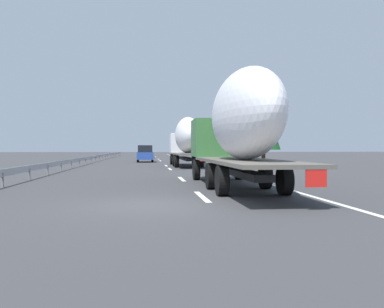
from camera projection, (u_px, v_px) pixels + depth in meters
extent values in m
plane|color=#38383A|center=(146.00, 161.00, 51.85)|extent=(260.00, 260.00, 0.00)
cube|color=white|center=(202.00, 196.00, 14.28)|extent=(3.20, 0.20, 0.01)
cube|color=white|center=(182.00, 179.00, 22.35)|extent=(3.20, 0.20, 0.01)
cube|color=white|center=(170.00, 169.00, 33.21)|extent=(3.20, 0.20, 0.01)
cube|color=white|center=(166.00, 166.00, 39.39)|extent=(3.20, 0.20, 0.01)
cube|color=white|center=(160.00, 161.00, 54.76)|extent=(3.20, 0.20, 0.01)
cube|color=white|center=(158.00, 159.00, 62.90)|extent=(3.20, 0.20, 0.01)
cube|color=white|center=(156.00, 157.00, 78.69)|extent=(3.20, 0.20, 0.01)
cube|color=white|center=(155.00, 157.00, 82.60)|extent=(3.20, 0.20, 0.01)
cube|color=white|center=(156.00, 157.00, 80.97)|extent=(3.20, 0.20, 0.01)
cube|color=white|center=(153.00, 155.00, 105.71)|extent=(3.20, 0.20, 0.01)
cube|color=white|center=(187.00, 160.00, 57.42)|extent=(110.00, 0.20, 0.01)
cube|color=silver|center=(183.00, 143.00, 42.39)|extent=(2.40, 2.50, 1.90)
cube|color=black|center=(182.00, 138.00, 43.47)|extent=(0.08, 2.12, 0.80)
cube|color=#262628|center=(185.00, 158.00, 39.64)|extent=(10.23, 0.70, 0.24)
cube|color=#59544C|center=(188.00, 154.00, 36.87)|extent=(8.72, 2.50, 0.12)
ellipsoid|color=white|center=(188.00, 135.00, 37.28)|extent=(6.01, 2.20, 3.14)
cube|color=red|center=(203.00, 158.00, 32.64)|extent=(0.04, 0.56, 0.56)
cylinder|color=black|center=(172.00, 159.00, 42.29)|extent=(1.04, 0.30, 1.04)
cylinder|color=black|center=(194.00, 159.00, 42.53)|extent=(1.04, 0.30, 1.04)
cylinder|color=black|center=(175.00, 161.00, 37.95)|extent=(1.04, 0.35, 1.04)
cylinder|color=black|center=(199.00, 160.00, 38.19)|extent=(1.04, 0.35, 1.04)
cylinder|color=black|center=(177.00, 161.00, 35.57)|extent=(1.04, 0.35, 1.04)
cylinder|color=black|center=(203.00, 161.00, 35.81)|extent=(1.04, 0.35, 1.04)
cube|color=#387038|center=(218.00, 138.00, 21.86)|extent=(2.40, 2.50, 1.90)
cube|color=black|center=(214.00, 129.00, 22.95)|extent=(0.08, 2.12, 0.80)
cube|color=#262628|center=(229.00, 170.00, 18.82)|extent=(11.32, 0.70, 0.24)
cube|color=#59544C|center=(245.00, 161.00, 15.76)|extent=(9.91, 2.50, 0.12)
ellipsoid|color=white|center=(245.00, 115.00, 15.84)|extent=(7.46, 2.20, 3.36)
cube|color=red|center=(316.00, 176.00, 10.94)|extent=(0.04, 0.56, 0.56)
cylinder|color=black|center=(196.00, 170.00, 21.76)|extent=(1.04, 0.30, 1.04)
cylinder|color=black|center=(238.00, 170.00, 22.00)|extent=(1.04, 0.30, 1.04)
cylinder|color=black|center=(211.00, 176.00, 16.84)|extent=(1.04, 0.35, 1.04)
cylinder|color=black|center=(265.00, 176.00, 17.08)|extent=(1.04, 0.35, 1.04)
cylinder|color=black|center=(222.00, 181.00, 14.45)|extent=(1.04, 0.35, 1.04)
cylinder|color=black|center=(285.00, 180.00, 14.69)|extent=(1.04, 0.35, 1.04)
cube|color=white|center=(147.00, 153.00, 81.94)|extent=(4.70, 1.74, 0.84)
cube|color=black|center=(147.00, 149.00, 81.58)|extent=(2.59, 1.53, 0.66)
cylinder|color=black|center=(143.00, 155.00, 83.32)|extent=(0.64, 0.22, 0.64)
cylinder|color=black|center=(151.00, 155.00, 83.48)|extent=(0.64, 0.22, 0.64)
cylinder|color=black|center=(143.00, 155.00, 80.42)|extent=(0.64, 0.22, 0.64)
cylinder|color=black|center=(151.00, 155.00, 80.58)|extent=(0.64, 0.22, 0.64)
cube|color=black|center=(145.00, 152.00, 95.69)|extent=(4.43, 1.86, 0.84)
cube|color=black|center=(145.00, 149.00, 95.35)|extent=(2.44, 1.64, 0.69)
cylinder|color=black|center=(141.00, 154.00, 96.97)|extent=(0.64, 0.22, 0.64)
cylinder|color=black|center=(148.00, 154.00, 97.15)|extent=(0.64, 0.22, 0.64)
cylinder|color=black|center=(141.00, 154.00, 94.24)|extent=(0.64, 0.22, 0.64)
cylinder|color=black|center=(148.00, 154.00, 94.42)|extent=(0.64, 0.22, 0.64)
cube|color=red|center=(147.00, 154.00, 70.27)|extent=(4.68, 1.74, 0.84)
cube|color=black|center=(147.00, 149.00, 69.91)|extent=(2.57, 1.54, 0.61)
cylinder|color=black|center=(143.00, 156.00, 71.64)|extent=(0.64, 0.22, 0.64)
cylinder|color=black|center=(152.00, 156.00, 71.80)|extent=(0.64, 0.22, 0.64)
cylinder|color=black|center=(142.00, 156.00, 68.75)|extent=(0.64, 0.22, 0.64)
cylinder|color=black|center=(152.00, 156.00, 68.92)|extent=(0.64, 0.22, 0.64)
cube|color=#28479E|center=(145.00, 156.00, 49.84)|extent=(4.48, 1.88, 0.84)
cube|color=black|center=(145.00, 149.00, 49.49)|extent=(2.46, 1.65, 0.80)
cylinder|color=black|center=(138.00, 159.00, 51.13)|extent=(0.64, 0.22, 0.64)
cylinder|color=black|center=(152.00, 159.00, 51.31)|extent=(0.64, 0.22, 0.64)
cylinder|color=black|center=(138.00, 160.00, 48.37)|extent=(0.64, 0.22, 0.64)
cylinder|color=black|center=(152.00, 160.00, 48.55)|extent=(0.64, 0.22, 0.64)
cylinder|color=gray|center=(192.00, 151.00, 62.06)|extent=(0.10, 0.10, 2.37)
cube|color=#2D569E|center=(192.00, 141.00, 62.04)|extent=(0.06, 0.90, 0.70)
cylinder|color=#472D19|center=(263.00, 158.00, 40.12)|extent=(0.37, 0.37, 1.49)
cone|color=#194C1E|center=(263.00, 122.00, 40.07)|extent=(3.20, 3.20, 5.20)
cylinder|color=#472D19|center=(203.00, 152.00, 93.41)|extent=(0.36, 0.36, 1.40)
cone|color=#1E5B23|center=(203.00, 140.00, 93.38)|extent=(3.13, 3.13, 3.97)
cylinder|color=#472D19|center=(209.00, 152.00, 64.91)|extent=(0.29, 0.29, 1.96)
cone|color=#286B2D|center=(209.00, 131.00, 64.86)|extent=(3.80, 3.80, 4.44)
cube|color=#9EA0A5|center=(99.00, 156.00, 54.17)|extent=(94.00, 0.06, 0.32)
cube|color=slate|center=(2.00, 180.00, 17.62)|extent=(0.10, 0.10, 0.60)
cube|color=slate|center=(29.00, 174.00, 21.68)|extent=(0.10, 0.10, 0.60)
cube|color=slate|center=(48.00, 170.00, 25.74)|extent=(0.10, 0.10, 0.60)
cube|color=slate|center=(61.00, 167.00, 29.80)|extent=(0.10, 0.10, 0.60)
cube|color=slate|center=(71.00, 165.00, 33.87)|extent=(0.10, 0.10, 0.60)
cube|color=slate|center=(79.00, 163.00, 37.93)|extent=(0.10, 0.10, 0.60)
cube|color=slate|center=(85.00, 162.00, 41.99)|extent=(0.10, 0.10, 0.60)
cube|color=slate|center=(91.00, 160.00, 46.05)|extent=(0.10, 0.10, 0.60)
cube|color=slate|center=(95.00, 159.00, 50.11)|extent=(0.10, 0.10, 0.60)
cube|color=slate|center=(99.00, 159.00, 54.18)|extent=(0.10, 0.10, 0.60)
cube|color=slate|center=(102.00, 158.00, 58.24)|extent=(0.10, 0.10, 0.60)
cube|color=slate|center=(105.00, 157.00, 62.30)|extent=(0.10, 0.10, 0.60)
cube|color=slate|center=(108.00, 157.00, 66.36)|extent=(0.10, 0.10, 0.60)
cube|color=slate|center=(110.00, 156.00, 70.43)|extent=(0.10, 0.10, 0.60)
cube|color=slate|center=(112.00, 156.00, 74.49)|extent=(0.10, 0.10, 0.60)
cube|color=slate|center=(113.00, 155.00, 78.55)|extent=(0.10, 0.10, 0.60)
cube|color=slate|center=(115.00, 155.00, 82.61)|extent=(0.10, 0.10, 0.60)
cube|color=slate|center=(116.00, 155.00, 86.68)|extent=(0.10, 0.10, 0.60)
cube|color=slate|center=(118.00, 154.00, 90.74)|extent=(0.10, 0.10, 0.60)
cube|color=slate|center=(119.00, 154.00, 94.80)|extent=(0.10, 0.10, 0.60)
cube|color=slate|center=(120.00, 154.00, 98.86)|extent=(0.10, 0.10, 0.60)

